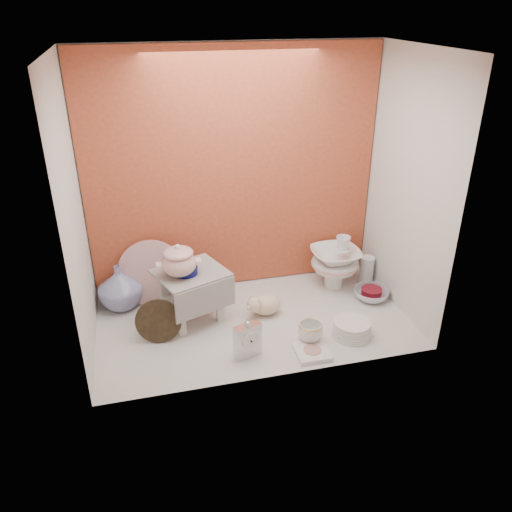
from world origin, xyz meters
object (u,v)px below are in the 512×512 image
at_px(mantel_clock, 248,339).
at_px(step_stool, 192,296).
at_px(porcelain_tower, 335,262).
at_px(soup_tureen, 179,260).
at_px(plush_pig, 266,304).
at_px(crystal_bowl, 371,294).
at_px(dinner_plate_stack, 352,328).
at_px(blue_white_vase, 120,287).
at_px(floral_platter, 152,274).
at_px(gold_rim_teacup, 310,332).

bearing_deg(mantel_clock, step_stool, 101.60).
distance_m(mantel_clock, porcelain_tower, 0.94).
distance_m(step_stool, mantel_clock, 0.48).
xyz_separation_m(step_stool, soup_tureen, (-0.06, -0.03, 0.26)).
relative_size(plush_pig, crystal_bowl, 1.06).
distance_m(dinner_plate_stack, porcelain_tower, 0.58).
relative_size(step_stool, mantel_clock, 1.76).
height_order(soup_tureen, plush_pig, soup_tureen).
bearing_deg(blue_white_vase, step_stool, -30.57).
distance_m(soup_tureen, floral_platter, 0.37).
distance_m(step_stool, plush_pig, 0.44).
xyz_separation_m(gold_rim_teacup, crystal_bowl, (0.53, 0.33, -0.03)).
height_order(soup_tureen, blue_white_vase, soup_tureen).
xyz_separation_m(mantel_clock, crystal_bowl, (0.89, 0.37, -0.07)).
height_order(step_stool, floral_platter, floral_platter).
height_order(dinner_plate_stack, porcelain_tower, porcelain_tower).
xyz_separation_m(blue_white_vase, plush_pig, (0.84, -0.30, -0.07)).
bearing_deg(step_stool, porcelain_tower, -11.07).
bearing_deg(gold_rim_teacup, blue_white_vase, 147.94).
relative_size(crystal_bowl, porcelain_tower, 0.61).
bearing_deg(soup_tureen, dinner_plate_stack, -21.04).
height_order(step_stool, gold_rim_teacup, step_stool).
xyz_separation_m(mantel_clock, plush_pig, (0.20, 0.36, -0.04)).
xyz_separation_m(plush_pig, dinner_plate_stack, (0.41, -0.32, -0.02)).
xyz_separation_m(mantel_clock, porcelain_tower, (0.72, 0.59, 0.07)).
bearing_deg(blue_white_vase, plush_pig, -19.63).
relative_size(blue_white_vase, mantel_clock, 1.31).
distance_m(step_stool, dinner_plate_stack, 0.93).
distance_m(blue_white_vase, mantel_clock, 0.92).
relative_size(soup_tureen, floral_platter, 0.56).
bearing_deg(floral_platter, crystal_bowl, -12.24).
bearing_deg(soup_tureen, crystal_bowl, -0.92).
height_order(floral_platter, blue_white_vase, floral_platter).
distance_m(blue_white_vase, gold_rim_teacup, 1.18).
bearing_deg(crystal_bowl, gold_rim_teacup, -147.64).
distance_m(plush_pig, dinner_plate_stack, 0.52).
relative_size(mantel_clock, gold_rim_teacup, 1.58).
distance_m(gold_rim_teacup, dinner_plate_stack, 0.25).
bearing_deg(plush_pig, gold_rim_teacup, -63.14).
xyz_separation_m(soup_tureen, mantel_clock, (0.30, -0.39, -0.31)).
relative_size(floral_platter, plush_pig, 1.82).
distance_m(step_stool, soup_tureen, 0.27).
bearing_deg(crystal_bowl, dinner_plate_stack, -130.06).
bearing_deg(step_stool, floral_platter, 110.47).
xyz_separation_m(blue_white_vase, porcelain_tower, (1.36, -0.07, 0.04)).
bearing_deg(floral_platter, step_stool, -48.51).
xyz_separation_m(blue_white_vase, gold_rim_teacup, (1.00, -0.63, -0.07)).
relative_size(mantel_clock, porcelain_tower, 0.60).
distance_m(mantel_clock, crystal_bowl, 0.97).
relative_size(soup_tureen, crystal_bowl, 1.09).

